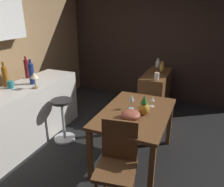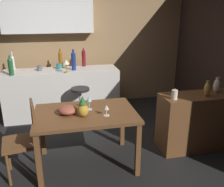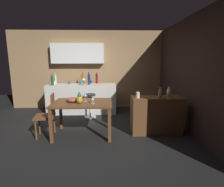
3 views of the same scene
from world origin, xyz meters
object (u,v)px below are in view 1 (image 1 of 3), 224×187
(dining_table, at_px, (135,118))
(sideboard_cabinet, at_px, (155,93))
(counter_lamp, at_px, (34,77))
(wine_bottle_ruby, at_px, (27,68))
(fruit_bowl, at_px, (131,115))
(cup_teal, at_px, (11,85))
(bar_stool, at_px, (63,119))
(wine_glass_right, at_px, (152,100))
(vase_brass, at_px, (162,67))
(wine_bottle_cobalt, at_px, (31,72))
(vase_ceramic_ivory, at_px, (158,64))
(wine_glass_left, at_px, (132,99))
(wine_bottle_amber, at_px, (5,75))
(chair_near_window, at_px, (117,162))
(pillar_candle_tall, at_px, (157,76))
(pineapple_centerpiece, at_px, (144,106))

(dining_table, distance_m, sideboard_cabinet, 1.64)
(counter_lamp, bearing_deg, wine_bottle_ruby, 53.12)
(fruit_bowl, bearing_deg, cup_teal, 92.30)
(sideboard_cabinet, bearing_deg, bar_stool, 145.20)
(counter_lamp, bearing_deg, wine_glass_right, -76.39)
(bar_stool, distance_m, vase_brass, 2.08)
(wine_bottle_cobalt, distance_m, vase_ceramic_ivory, 2.45)
(wine_bottle_ruby, relative_size, cup_teal, 3.00)
(wine_glass_left, bearing_deg, dining_table, -126.68)
(wine_bottle_amber, xyz_separation_m, vase_brass, (1.92, -1.91, -0.14))
(wine_glass_right, bearing_deg, vase_brass, 6.45)
(chair_near_window, height_order, wine_bottle_ruby, wine_bottle_ruby)
(cup_teal, bearing_deg, wine_glass_right, -75.06)
(vase_ceramic_ivory, bearing_deg, pillar_candle_tall, -168.97)
(chair_near_window, relative_size, wine_bottle_cobalt, 2.43)
(wine_bottle_amber, bearing_deg, chair_near_window, -103.79)
(dining_table, height_order, wine_bottle_amber, wine_bottle_amber)
(wine_glass_left, height_order, fruit_bowl, wine_glass_left)
(sideboard_cabinet, bearing_deg, chair_near_window, -177.05)
(dining_table, xyz_separation_m, cup_teal, (-0.29, 1.80, 0.30))
(bar_stool, distance_m, wine_bottle_cobalt, 0.85)
(fruit_bowl, height_order, cup_teal, cup_teal)
(bar_stool, height_order, wine_glass_left, wine_glass_left)
(fruit_bowl, relative_size, wine_bottle_amber, 0.64)
(pillar_candle_tall, bearing_deg, wine_bottle_cobalt, 126.13)
(wine_bottle_cobalt, relative_size, cup_teal, 3.17)
(counter_lamp, bearing_deg, vase_brass, -38.48)
(bar_stool, bearing_deg, wine_bottle_amber, 111.23)
(counter_lamp, bearing_deg, wine_glass_left, -81.10)
(wine_bottle_ruby, distance_m, counter_lamp, 0.59)
(dining_table, bearing_deg, pineapple_centerpiece, -109.72)
(fruit_bowl, bearing_deg, wine_glass_right, -18.75)
(sideboard_cabinet, bearing_deg, wine_bottle_amber, 135.45)
(wine_bottle_cobalt, bearing_deg, pillar_candle_tall, -53.87)
(dining_table, height_order, vase_brass, vase_brass)
(counter_lamp, bearing_deg, wine_bottle_amber, 101.10)
(chair_near_window, distance_m, fruit_bowl, 0.59)
(chair_near_window, bearing_deg, dining_table, 3.04)
(chair_near_window, height_order, pineapple_centerpiece, pineapple_centerpiece)
(pineapple_centerpiece, relative_size, vase_ceramic_ivory, 1.16)
(bar_stool, bearing_deg, pillar_candle_tall, -46.05)
(sideboard_cabinet, bearing_deg, wine_glass_left, -179.90)
(wine_glass_right, distance_m, cup_teal, 2.02)
(bar_stool, height_order, cup_teal, cup_teal)
(wine_bottle_ruby, xyz_separation_m, vase_brass, (1.47, -1.93, -0.15))
(wine_bottle_cobalt, relative_size, pillar_candle_tall, 2.47)
(cup_teal, height_order, counter_lamp, counter_lamp)
(wine_glass_left, xyz_separation_m, wine_bottle_cobalt, (-0.08, 1.56, 0.20))
(wine_glass_right, bearing_deg, wine_bottle_cobalt, 97.98)
(dining_table, bearing_deg, vase_ceramic_ivory, 4.14)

